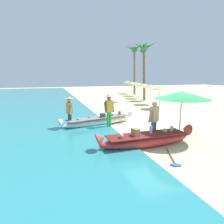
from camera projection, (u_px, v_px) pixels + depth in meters
ground_plane at (157, 135)px, 9.34m from camera, size 80.00×80.00×0.00m
boat_red_foreground at (146, 139)px, 7.75m from camera, size 4.20×0.91×0.81m
boat_white_midground at (99, 121)px, 11.03m from camera, size 4.61×1.74×0.75m
person_vendor_hatted at (109, 109)px, 10.31m from camera, size 0.58×0.44×1.83m
person_tourist_customer at (154, 119)px, 8.21m from camera, size 0.59×0.41×1.73m
person_vendor_assistant at (69, 110)px, 10.19m from camera, size 0.44×0.58×1.74m
patio_umbrella_large at (182, 95)px, 8.29m from camera, size 2.36×2.36×2.13m
parasol_row_0 at (160, 88)px, 16.26m from camera, size 1.60×1.60×1.91m
parasol_row_1 at (150, 86)px, 18.63m from camera, size 1.60×1.60×1.91m
parasol_row_2 at (144, 85)px, 21.19m from camera, size 1.60×1.60×1.91m
parasol_row_3 at (138, 84)px, 23.45m from camera, size 1.60×1.60×1.91m
parasol_row_4 at (136, 83)px, 25.83m from camera, size 1.60×1.60×1.91m
parasol_row_5 at (131, 82)px, 28.08m from camera, size 1.60×1.60×1.91m
parasol_row_6 at (128, 82)px, 30.55m from camera, size 1.60×1.60×1.91m
palm_tree_tall_inland at (134, 55)px, 27.53m from camera, size 2.53×2.83×7.00m
palm_tree_leaning_seaward at (144, 53)px, 20.85m from camera, size 2.31×2.63×6.31m
paddle at (173, 159)px, 6.57m from camera, size 0.76×1.49×0.05m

